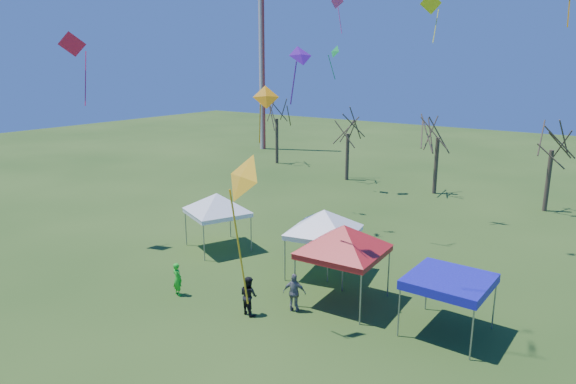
# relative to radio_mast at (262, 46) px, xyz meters

# --- Properties ---
(ground) EXTENTS (140.00, 140.00, 0.00)m
(ground) POSITION_rel_radio_mast_xyz_m (28.00, -34.00, -12.50)
(ground) COLOR #254616
(ground) RESTS_ON ground
(radio_mast) EXTENTS (0.70, 0.70, 25.00)m
(radio_mast) POSITION_rel_radio_mast_xyz_m (0.00, 0.00, 0.00)
(radio_mast) COLOR silver
(radio_mast) RESTS_ON ground
(tree_0) EXTENTS (3.83, 3.83, 8.44)m
(tree_0) POSITION_rel_radio_mast_xyz_m (7.15, -6.62, -6.01)
(tree_0) COLOR #3D2D21
(tree_0) RESTS_ON ground
(tree_1) EXTENTS (3.42, 3.42, 7.54)m
(tree_1) POSITION_rel_radio_mast_xyz_m (17.23, -9.35, -6.71)
(tree_1) COLOR #3D2D21
(tree_1) RESTS_ON ground
(tree_2) EXTENTS (3.71, 3.71, 8.18)m
(tree_2) POSITION_rel_radio_mast_xyz_m (25.63, -9.62, -6.21)
(tree_2) COLOR #3D2D21
(tree_2) RESTS_ON ground
(tree_3) EXTENTS (3.59, 3.59, 7.91)m
(tree_3) POSITION_rel_radio_mast_xyz_m (34.03, -9.96, -6.42)
(tree_3) COLOR #3D2D21
(tree_3) RESTS_ON ground
(tent_white_west) EXTENTS (4.04, 4.04, 3.82)m
(tent_white_west) POSITION_rel_radio_mast_xyz_m (20.00, -29.54, -9.42)
(tent_white_west) COLOR gray
(tent_white_west) RESTS_ON ground
(tent_white_mid) EXTENTS (4.40, 4.40, 3.97)m
(tent_white_mid) POSITION_rel_radio_mast_xyz_m (26.99, -29.24, -9.30)
(tent_white_mid) COLOR gray
(tent_white_mid) RESTS_ON ground
(tent_red) EXTENTS (4.73, 4.73, 4.18)m
(tent_red) POSITION_rel_radio_mast_xyz_m (29.29, -31.34, -9.13)
(tent_red) COLOR gray
(tent_red) RESTS_ON ground
(tent_blue) EXTENTS (3.08, 3.08, 2.38)m
(tent_blue) POSITION_rel_radio_mast_xyz_m (34.05, -31.36, -10.31)
(tent_blue) COLOR gray
(tent_blue) RESTS_ON ground
(person_green) EXTENTS (0.64, 0.49, 1.57)m
(person_green) POSITION_rel_radio_mast_xyz_m (22.76, -35.21, -11.71)
(person_green) COLOR green
(person_green) RESTS_ON ground
(person_grey) EXTENTS (1.08, 0.79, 1.71)m
(person_grey) POSITION_rel_radio_mast_xyz_m (28.06, -33.36, -11.65)
(person_grey) COLOR slate
(person_grey) RESTS_ON ground
(person_dark) EXTENTS (0.95, 0.81, 1.71)m
(person_dark) POSITION_rel_radio_mast_xyz_m (26.64, -34.73, -11.64)
(person_dark) COLOR black
(person_dark) RESTS_ON ground
(kite_5) EXTENTS (1.60, 1.20, 4.64)m
(kite_5) POSITION_rel_radio_mast_xyz_m (30.64, -39.63, -5.12)
(kite_5) COLOR #FBAE1A
(kite_5) RESTS_ON ground
(kite_1) EXTENTS (1.10, 1.09, 2.18)m
(kite_1) POSITION_rel_radio_mast_xyz_m (27.98, -35.12, -3.24)
(kite_1) COLOR orange
(kite_1) RESTS_ON ground
(kite_14) EXTENTS (1.75, 1.67, 4.04)m
(kite_14) POSITION_rel_radio_mast_xyz_m (13.14, -33.26, -1.02)
(kite_14) COLOR #EE1648
(kite_14) RESTS_ON ground
(kite_27) EXTENTS (1.09, 1.18, 2.34)m
(kite_27) POSITION_rel_radio_mast_xyz_m (27.95, -32.85, -1.74)
(kite_27) COLOR #5F169E
(kite_27) RESTS_ON ground
(kite_11) EXTENTS (1.45, 0.83, 3.10)m
(kite_11) POSITION_rel_radio_mast_xyz_m (27.22, -17.23, 1.60)
(kite_11) COLOR yellow
(kite_11) RESTS_ON ground
(kite_2) EXTENTS (1.04, 1.34, 2.99)m
(kite_2) POSITION_rel_radio_mast_xyz_m (18.32, -13.66, 2.60)
(kite_2) COLOR #F8379C
(kite_2) RESTS_ON ground
(kite_13) EXTENTS (1.16, 0.94, 2.70)m
(kite_13) POSITION_rel_radio_mast_xyz_m (18.15, -13.58, -1.17)
(kite_13) COLOR #169138
(kite_13) RESTS_ON ground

